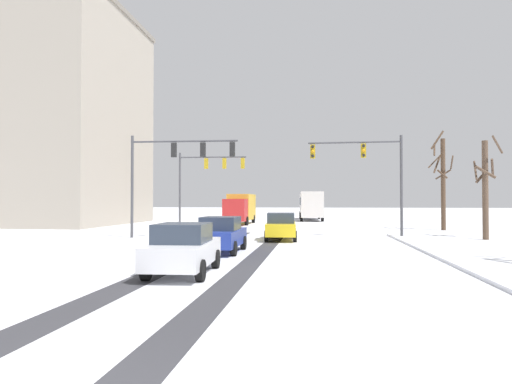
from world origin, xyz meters
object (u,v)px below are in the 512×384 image
at_px(car_yellow_cab_lead, 281,226).
at_px(car_white_third, 184,248).
at_px(bus_oncoming, 311,204).
at_px(bare_tree_sidewalk_mid, 485,186).
at_px(traffic_signal_near_left, 174,162).
at_px(traffic_signal_far_left, 206,172).
at_px(traffic_signal_near_right, 368,165).
at_px(bare_tree_sidewalk_far, 442,180).
at_px(car_blue_second, 221,234).
at_px(box_truck_delivery, 240,208).
at_px(office_building_far_left_block, 20,119).

relative_size(car_yellow_cab_lead, car_white_third, 1.00).
distance_m(bus_oncoming, bare_tree_sidewalk_mid, 28.17).
xyz_separation_m(traffic_signal_near_left, car_white_third, (4.64, -13.15, -4.00)).
xyz_separation_m(traffic_signal_near_left, traffic_signal_far_left, (-0.43, 10.00, -0.03)).
relative_size(traffic_signal_near_left, bare_tree_sidewalk_mid, 1.12).
relative_size(traffic_signal_near_left, car_white_third, 1.65).
bearing_deg(car_white_third, traffic_signal_near_right, 63.30).
relative_size(traffic_signal_near_left, bare_tree_sidewalk_far, 0.85).
bearing_deg(car_blue_second, bare_tree_sidewalk_mid, 30.38).
xyz_separation_m(traffic_signal_near_right, bare_tree_sidewalk_far, (6.77, 8.06, -0.59)).
bearing_deg(car_yellow_cab_lead, traffic_signal_near_right, 25.01).
bearing_deg(bare_tree_sidewalk_far, bare_tree_sidewalk_mid, -89.71).
distance_m(traffic_signal_near_left, bare_tree_sidewalk_far, 21.44).
bearing_deg(traffic_signal_near_left, bare_tree_sidewalk_far, 27.70).
height_order(box_truck_delivery, office_building_far_left_block, office_building_far_left_block).
bearing_deg(bus_oncoming, bare_tree_sidewalk_far, -58.44).
bearing_deg(traffic_signal_far_left, car_blue_second, -73.77).
xyz_separation_m(box_truck_delivery, bare_tree_sidewalk_far, (17.63, -7.06, 2.41)).
distance_m(bus_oncoming, box_truck_delivery, 12.42).
bearing_deg(car_white_third, box_truck_delivery, 96.23).
relative_size(traffic_signal_far_left, bus_oncoming, 0.59).
relative_size(traffic_signal_far_left, office_building_far_left_block, 0.29).
bearing_deg(bus_oncoming, car_yellow_cab_lead, -93.15).
xyz_separation_m(car_white_third, bare_tree_sidewalk_mid, (14.38, 14.39, 2.39)).
relative_size(traffic_signal_far_left, bare_tree_sidewalk_far, 0.80).
bearing_deg(car_blue_second, bare_tree_sidewalk_far, 50.05).
bearing_deg(bare_tree_sidewalk_mid, office_building_far_left_block, 161.64).
relative_size(traffic_signal_near_left, box_truck_delivery, 0.93).
relative_size(traffic_signal_near_right, traffic_signal_far_left, 1.00).
xyz_separation_m(bare_tree_sidewalk_mid, bare_tree_sidewalk_far, (-0.04, 8.72, 0.84)).
relative_size(car_yellow_cab_lead, car_blue_second, 1.02).
xyz_separation_m(car_blue_second, bare_tree_sidewalk_far, (14.39, 17.18, 3.23)).
distance_m(traffic_signal_near_right, bare_tree_sidewalk_far, 10.54).
bearing_deg(office_building_far_left_block, bare_tree_sidewalk_far, -6.60).
relative_size(traffic_signal_near_right, traffic_signal_near_left, 0.94).
bearing_deg(box_truck_delivery, traffic_signal_near_left, -94.52).
xyz_separation_m(bare_tree_sidewalk_mid, office_building_far_left_block, (-40.31, 13.38, 7.59)).
distance_m(bus_oncoming, bare_tree_sidewalk_far, 20.43).
relative_size(traffic_signal_far_left, car_yellow_cab_lead, 1.55).
bearing_deg(car_yellow_cab_lead, bare_tree_sidewalk_mid, 8.67).
bearing_deg(car_yellow_cab_lead, traffic_signal_far_left, 124.25).
distance_m(traffic_signal_near_left, bus_oncoming, 28.66).
xyz_separation_m(car_yellow_cab_lead, box_truck_delivery, (-5.46, 17.64, 0.82)).
distance_m(traffic_signal_far_left, bare_tree_sidewalk_far, 19.42).
height_order(bus_oncoming, box_truck_delivery, bus_oncoming).
bearing_deg(bus_oncoming, box_truck_delivery, -124.27).
height_order(traffic_signal_near_right, office_building_far_left_block, office_building_far_left_block).
xyz_separation_m(traffic_signal_far_left, car_blue_second, (5.01, -17.22, -3.97)).
bearing_deg(box_truck_delivery, traffic_signal_near_right, -54.31).
height_order(traffic_signal_near_left, car_blue_second, traffic_signal_near_left).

